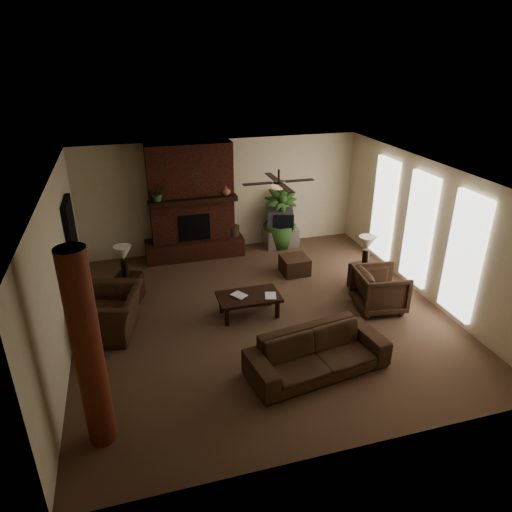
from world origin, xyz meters
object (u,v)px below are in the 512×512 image
object	(u,v)px
armchair_right	(380,288)
ottoman	(295,265)
coffee_table	(249,298)
floor_plant	(279,231)
sofa	(318,347)
lamp_left	(123,255)
armchair_left	(108,306)
floor_vase	(233,236)
tv_stand	(281,237)
side_table_right	(364,277)
side_table_left	(129,288)
log_column	(88,352)
lamp_right	(367,245)

from	to	relation	value
armchair_right	ottoman	distance (m)	2.24
coffee_table	floor_plant	distance (m)	3.49
armchair_right	coffee_table	size ratio (longest dim) A/B	0.78
sofa	lamp_left	bearing A→B (deg)	122.66
sofa	armchair_left	world-z (taller)	armchair_left
sofa	armchair_right	xyz separation A→B (m)	(1.95, 1.47, 0.02)
floor_vase	tv_stand	bearing A→B (deg)	0.00
floor_plant	armchair_right	bearing A→B (deg)	-75.72
armchair_right	side_table_right	distance (m)	0.88
ottoman	side_table_left	bearing A→B (deg)	-176.68
tv_stand	floor_vase	xyz separation A→B (m)	(-1.30, -0.00, 0.18)
floor_vase	armchair_left	bearing A→B (deg)	-135.64
tv_stand	ottoman	bearing A→B (deg)	-97.41
coffee_table	floor_vase	size ratio (longest dim) A/B	1.56
floor_vase	side_table_left	bearing A→B (deg)	-145.58
armchair_left	ottoman	distance (m)	4.32
side_table_right	side_table_left	bearing A→B (deg)	169.67
log_column	sofa	distance (m)	3.50
ottoman	lamp_right	distance (m)	1.79
log_column	tv_stand	xyz separation A→B (m)	(4.43, 5.55, -1.15)
sofa	armchair_right	distance (m)	2.44
coffee_table	floor_plant	size ratio (longest dim) A/B	0.78
sofa	floor_plant	distance (m)	5.12
coffee_table	tv_stand	xyz separation A→B (m)	(1.71, 3.07, -0.12)
ottoman	floor_plant	world-z (taller)	floor_plant
coffee_table	side_table_left	bearing A→B (deg)	150.43
sofa	coffee_table	distance (m)	2.05
log_column	ottoman	distance (m)	5.91
sofa	side_table_left	size ratio (longest dim) A/B	4.17
tv_stand	side_table_left	size ratio (longest dim) A/B	1.55
sofa	armchair_right	world-z (taller)	armchair_right
ottoman	tv_stand	distance (m)	1.60
side_table_right	floor_plant	bearing A→B (deg)	110.73
armchair_right	sofa	bearing A→B (deg)	133.55
side_table_left	sofa	bearing A→B (deg)	-48.55
side_table_left	coffee_table	bearing A→B (deg)	-29.57
floor_plant	side_table_left	xyz separation A→B (m)	(-3.88, -1.81, -0.15)
lamp_right	tv_stand	bearing A→B (deg)	109.96
lamp_left	lamp_right	bearing A→B (deg)	-10.27
armchair_right	floor_vase	xyz separation A→B (m)	(-2.15, 3.55, -0.03)
armchair_right	side_table_left	xyz separation A→B (m)	(-4.78, 1.74, -0.19)
armchair_right	lamp_left	world-z (taller)	lamp_left
sofa	lamp_right	distance (m)	3.18
side_table_left	lamp_right	size ratio (longest dim) A/B	0.85
armchair_right	ottoman	xyz separation A→B (m)	(-1.06, 1.96, -0.27)
floor_plant	side_table_left	size ratio (longest dim) A/B	2.79
armchair_left	tv_stand	world-z (taller)	armchair_left
armchair_right	side_table_left	size ratio (longest dim) A/B	1.69
armchair_right	lamp_left	distance (m)	5.16
side_table_left	side_table_right	distance (m)	4.98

